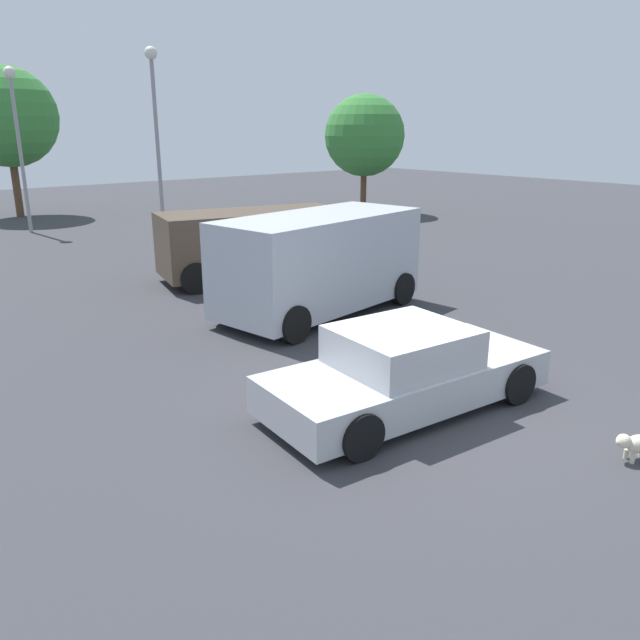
% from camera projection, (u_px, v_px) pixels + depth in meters
% --- Properties ---
extents(ground_plane, '(80.00, 80.00, 0.00)m').
position_uv_depth(ground_plane, '(419.00, 408.00, 9.44)').
color(ground_plane, '#38383D').
extents(sedan_foreground, '(4.55, 2.22, 1.27)m').
position_uv_depth(sedan_foreground, '(405.00, 372.00, 9.30)').
color(sedan_foreground, '#B7BABF').
rests_on(sedan_foreground, ground_plane).
extents(dog, '(0.54, 0.38, 0.38)m').
position_uv_depth(dog, '(636.00, 444.00, 7.91)').
color(dog, beige).
rests_on(dog, ground_plane).
extents(van_white, '(5.16, 2.86, 2.22)m').
position_uv_depth(van_white, '(319.00, 261.00, 13.89)').
color(van_white, '#B2B7C1').
rests_on(van_white, ground_plane).
extents(suv_dark, '(5.22, 3.07, 1.86)m').
position_uv_depth(suv_dark, '(252.00, 242.00, 17.15)').
color(suv_dark, '#4C3D2D').
rests_on(suv_dark, ground_plane).
extents(light_post_near, '(0.44, 0.44, 6.67)m').
position_uv_depth(light_post_near, '(155.00, 112.00, 22.18)').
color(light_post_near, gray).
rests_on(light_post_near, ground_plane).
extents(light_post_mid, '(0.44, 0.44, 6.16)m').
position_uv_depth(light_post_mid, '(16.00, 122.00, 23.71)').
color(light_post_mid, gray).
rests_on(light_post_mid, ground_plane).
extents(tree_back_center, '(4.39, 4.39, 6.62)m').
position_uv_depth(tree_back_center, '(7.00, 117.00, 27.92)').
color(tree_back_center, brown).
rests_on(tree_back_center, ground_plane).
extents(tree_back_right, '(3.74, 3.74, 5.48)m').
position_uv_depth(tree_back_right, '(364.00, 136.00, 29.33)').
color(tree_back_right, brown).
rests_on(tree_back_right, ground_plane).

